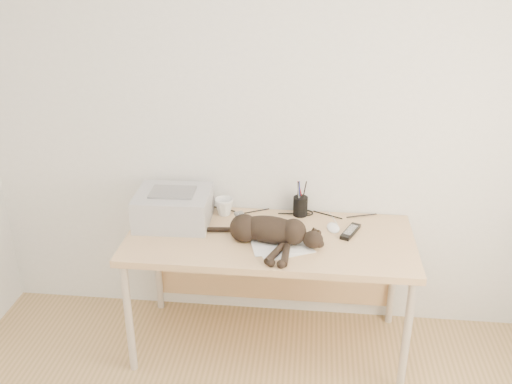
# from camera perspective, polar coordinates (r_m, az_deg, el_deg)

# --- Properties ---
(wall_back) EXTENTS (3.50, 0.00, 3.50)m
(wall_back) POSITION_cam_1_polar(r_m,az_deg,el_deg) (3.30, 2.01, 7.11)
(wall_back) COLOR white
(wall_back) RESTS_ON floor
(desk) EXTENTS (1.60, 0.70, 0.74)m
(desk) POSITION_cam_1_polar(r_m,az_deg,el_deg) (3.33, 1.49, -5.79)
(desk) COLOR #D9B57F
(desk) RESTS_ON floor
(printer) EXTENTS (0.43, 0.37, 0.20)m
(printer) POSITION_cam_1_polar(r_m,az_deg,el_deg) (3.33, -8.25, -1.53)
(printer) COLOR #A8A8AD
(printer) RESTS_ON desk
(papers) EXTENTS (0.37, 0.31, 0.01)m
(papers) POSITION_cam_1_polar(r_m,az_deg,el_deg) (3.08, 2.54, -5.47)
(papers) COLOR white
(papers) RESTS_ON desk
(cat) EXTENTS (0.69, 0.38, 0.16)m
(cat) POSITION_cam_1_polar(r_m,az_deg,el_deg) (3.10, 1.04, -3.92)
(cat) COLOR black
(cat) RESTS_ON desk
(mug) EXTENTS (0.14, 0.14, 0.10)m
(mug) POSITION_cam_1_polar(r_m,az_deg,el_deg) (3.41, -3.20, -1.48)
(mug) COLOR white
(mug) RESTS_ON desk
(pen_cup) EXTENTS (0.09, 0.09, 0.22)m
(pen_cup) POSITION_cam_1_polar(r_m,az_deg,el_deg) (3.41, 4.46, -1.38)
(pen_cup) COLOR black
(pen_cup) RESTS_ON desk
(remote_grey) EXTENTS (0.13, 0.18, 0.02)m
(remote_grey) POSITION_cam_1_polar(r_m,az_deg,el_deg) (3.35, -1.30, -2.73)
(remote_grey) COLOR slate
(remote_grey) RESTS_ON desk
(remote_black) EXTENTS (0.13, 0.20, 0.02)m
(remote_black) POSITION_cam_1_polar(r_m,az_deg,el_deg) (3.26, 9.42, -3.92)
(remote_black) COLOR black
(remote_black) RESTS_ON desk
(mouse) EXTENTS (0.09, 0.13, 0.04)m
(mouse) POSITION_cam_1_polar(r_m,az_deg,el_deg) (3.29, 7.74, -3.36)
(mouse) COLOR white
(mouse) RESTS_ON desk
(cable_tangle) EXTENTS (1.36, 0.08, 0.01)m
(cable_tangle) POSITION_cam_1_polar(r_m,az_deg,el_deg) (3.46, 1.81, -1.95)
(cable_tangle) COLOR black
(cable_tangle) RESTS_ON desk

